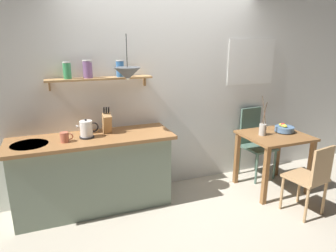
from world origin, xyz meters
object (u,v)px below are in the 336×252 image
(dining_table, at_px, (274,145))
(dining_chair_far, at_px, (254,140))
(fruit_bowl, at_px, (284,129))
(twig_vase, at_px, (263,129))
(knife_block, at_px, (107,123))
(pendant_lamp, at_px, (128,74))
(electric_kettle, at_px, (87,129))
(dining_chair_near, at_px, (311,176))
(coffee_mug_by_sink, at_px, (65,137))

(dining_table, bearing_deg, dining_chair_far, 85.75)
(fruit_bowl, bearing_deg, twig_vase, 179.80)
(twig_vase, relative_size, knife_block, 1.63)
(dining_chair_far, bearing_deg, fruit_bowl, -71.34)
(pendant_lamp, bearing_deg, electric_kettle, 174.53)
(electric_kettle, bearing_deg, dining_chair_near, -23.53)
(dining_chair_near, relative_size, coffee_mug_by_sink, 6.41)
(twig_vase, height_order, electric_kettle, twig_vase)
(knife_block, bearing_deg, fruit_bowl, -9.16)
(fruit_bowl, xyz_separation_m, coffee_mug_by_sink, (-2.75, 0.21, 0.14))
(electric_kettle, distance_m, knife_block, 0.25)
(dining_chair_far, distance_m, fruit_bowl, 0.52)
(electric_kettle, relative_size, coffee_mug_by_sink, 1.82)
(twig_vase, bearing_deg, pendant_lamp, 171.95)
(dining_table, xyz_separation_m, electric_kettle, (-2.34, 0.32, 0.37))
(dining_chair_far, bearing_deg, pendant_lamp, -174.60)
(dining_table, xyz_separation_m, pendant_lamp, (-1.86, 0.28, 0.97))
(coffee_mug_by_sink, bearing_deg, twig_vase, -5.00)
(coffee_mug_by_sink, bearing_deg, dining_table, -5.53)
(dining_table, relative_size, twig_vase, 1.55)
(dining_chair_near, xyz_separation_m, coffee_mug_by_sink, (-2.54, 0.93, 0.47))
(fruit_bowl, xyz_separation_m, knife_block, (-2.27, 0.37, 0.21))
(dining_chair_near, distance_m, knife_block, 2.39)
(dining_chair_far, xyz_separation_m, electric_kettle, (-2.37, -0.13, 0.45))
(dining_table, bearing_deg, pendant_lamp, 171.52)
(dining_chair_far, distance_m, electric_kettle, 2.42)
(electric_kettle, bearing_deg, coffee_mug_by_sink, -162.58)
(fruit_bowl, bearing_deg, coffee_mug_by_sink, 175.61)
(twig_vase, distance_m, pendant_lamp, 1.86)
(dining_chair_near, height_order, coffee_mug_by_sink, coffee_mug_by_sink)
(electric_kettle, distance_m, coffee_mug_by_sink, 0.25)
(fruit_bowl, relative_size, twig_vase, 0.48)
(dining_chair_far, distance_m, twig_vase, 0.56)
(dining_chair_far, bearing_deg, dining_chair_near, -93.48)
(knife_block, bearing_deg, pendant_lamp, -28.25)
(dining_chair_near, relative_size, dining_chair_far, 0.85)
(dining_chair_near, xyz_separation_m, twig_vase, (-0.14, 0.72, 0.37))
(fruit_bowl, height_order, electric_kettle, electric_kettle)
(twig_vase, height_order, pendant_lamp, pendant_lamp)
(dining_chair_far, relative_size, fruit_bowl, 4.06)
(dining_table, bearing_deg, coffee_mug_by_sink, 174.47)
(dining_table, height_order, pendant_lamp, pendant_lamp)
(pendant_lamp, bearing_deg, dining_table, -8.48)
(electric_kettle, bearing_deg, knife_block, 18.75)
(dining_chair_far, distance_m, coffee_mug_by_sink, 2.65)
(fruit_bowl, bearing_deg, electric_kettle, 173.52)
(dining_table, bearing_deg, twig_vase, 167.33)
(twig_vase, height_order, coffee_mug_by_sink, twig_vase)
(fruit_bowl, bearing_deg, dining_table, -167.85)
(twig_vase, relative_size, pendant_lamp, 1.06)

